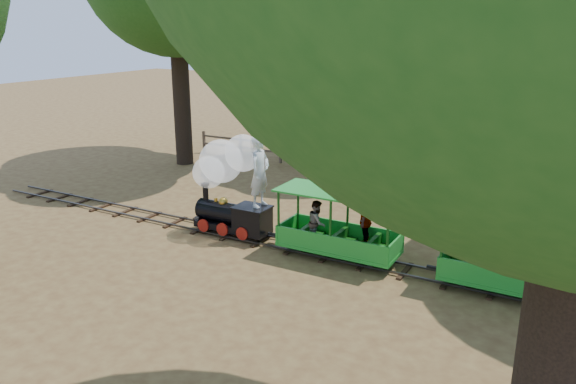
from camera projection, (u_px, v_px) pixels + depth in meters
The scene contains 9 objects.
ground at pixel (294, 249), 14.71m from camera, with size 90.00×90.00×0.00m, color olive.
track at pixel (294, 246), 14.69m from camera, with size 22.00×1.00×0.10m.
locomotive at pixel (230, 177), 15.25m from camera, with size 2.53×1.19×2.91m.
carriage_front at pixel (341, 229), 13.91m from camera, with size 3.13×1.33×1.63m.
carriage_rear at pixel (517, 263), 11.96m from camera, with size 3.13×1.36×1.63m.
fence at pixel (395, 163), 21.23m from camera, with size 18.10×0.10×1.00m.
shrub_west at pixel (321, 143), 24.02m from camera, with size 2.12×1.63×1.46m, color #2D6B1E.
shrub_mid_w at pixel (373, 140), 22.82m from camera, with size 3.25×2.50×2.25m, color #2D6B1E.
shrub_mid_e at pixel (472, 162), 21.10m from camera, with size 1.88×1.45×1.30m, color #2D6B1E.
Camera 1 is at (6.50, -12.01, 5.67)m, focal length 35.00 mm.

